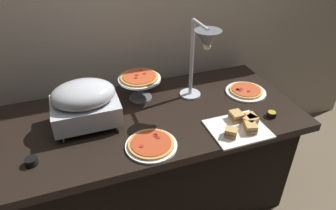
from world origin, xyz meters
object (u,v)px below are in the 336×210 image
at_px(heat_lamp, 204,47).
at_px(pizza_plate_center, 151,145).
at_px(pizza_plate_front, 246,91).
at_px(sauce_cup_near, 272,114).
at_px(sandwich_platter, 241,125).
at_px(chafing_dish, 85,102).
at_px(sauce_cup_far, 31,161).
at_px(pizza_plate_raised_stand, 140,80).

distance_m(heat_lamp, pizza_plate_center, 0.62).
height_order(pizza_plate_front, sauce_cup_near, same).
xyz_separation_m(pizza_plate_front, sandwich_platter, (-0.24, -0.34, 0.01)).
height_order(sandwich_platter, sauce_cup_near, sandwich_platter).
relative_size(chafing_dish, sauce_cup_far, 5.97).
bearing_deg(sauce_cup_near, pizza_plate_front, 89.30).
bearing_deg(heat_lamp, sauce_cup_near, -33.15).
distance_m(heat_lamp, pizza_plate_raised_stand, 0.48).
bearing_deg(pizza_plate_raised_stand, pizza_plate_center, -98.66).
bearing_deg(pizza_plate_raised_stand, pizza_plate_front, -14.21).
relative_size(pizza_plate_center, sauce_cup_far, 4.48).
bearing_deg(sauce_cup_far, pizza_plate_front, 10.13).
relative_size(heat_lamp, sauce_cup_near, 8.80).
bearing_deg(sauce_cup_near, pizza_plate_center, -178.53).
xyz_separation_m(pizza_plate_front, pizza_plate_raised_stand, (-0.69, 0.18, 0.12)).
height_order(chafing_dish, sauce_cup_far, chafing_dish).
bearing_deg(heat_lamp, sauce_cup_far, -169.27).
distance_m(sauce_cup_near, sauce_cup_far, 1.36).
distance_m(heat_lamp, pizza_plate_front, 0.54).
bearing_deg(sandwich_platter, chafing_dish, 157.92).
bearing_deg(pizza_plate_center, pizza_plate_raised_stand, 81.34).
bearing_deg(sandwich_platter, sauce_cup_near, 10.16).
relative_size(pizza_plate_front, pizza_plate_raised_stand, 1.00).
bearing_deg(sauce_cup_far, sauce_cup_near, -2.13).
distance_m(pizza_plate_raised_stand, sandwich_platter, 0.69).
xyz_separation_m(chafing_dish, heat_lamp, (0.69, -0.05, 0.25)).
bearing_deg(sandwich_platter, pizza_plate_center, 177.52).
bearing_deg(pizza_plate_front, pizza_plate_raised_stand, 165.79).
xyz_separation_m(chafing_dish, pizza_plate_center, (0.29, -0.31, -0.14)).
distance_m(pizza_plate_front, sauce_cup_far, 1.38).
xyz_separation_m(heat_lamp, sauce_cup_near, (0.36, -0.24, -0.39)).
bearing_deg(pizza_plate_center, pizza_plate_front, 22.18).
xyz_separation_m(sauce_cup_near, sauce_cup_far, (-1.36, 0.05, 0.00)).
bearing_deg(pizza_plate_front, sauce_cup_near, -90.70).
relative_size(heat_lamp, pizza_plate_center, 1.89).
height_order(heat_lamp, pizza_plate_front, heat_lamp).
relative_size(pizza_plate_front, sauce_cup_far, 4.41).
distance_m(pizza_plate_front, pizza_plate_raised_stand, 0.73).
height_order(pizza_plate_front, pizza_plate_raised_stand, pizza_plate_raised_stand).
xyz_separation_m(sandwich_platter, sauce_cup_far, (-1.12, 0.09, -0.00)).
bearing_deg(heat_lamp, pizza_plate_center, -147.15).
distance_m(chafing_dish, heat_lamp, 0.73).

